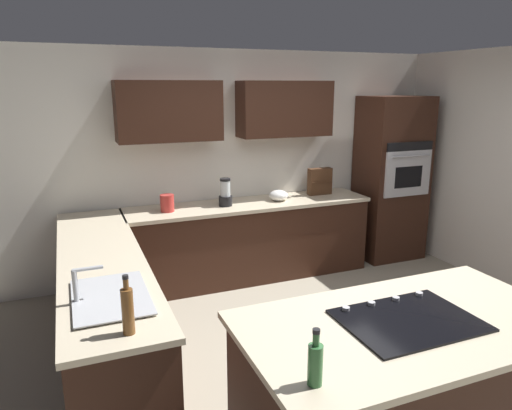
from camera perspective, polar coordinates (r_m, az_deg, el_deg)
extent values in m
plane|color=#9E937F|center=(4.33, 9.30, -16.52)|extent=(14.00, 14.00, 0.00)
cube|color=white|center=(5.68, -1.22, 5.14)|extent=(6.00, 0.10, 2.60)
cube|color=#381E14|center=(5.57, 3.49, 11.53)|extent=(1.10, 0.34, 0.63)
cube|color=#381E14|center=(5.14, -10.49, 11.10)|extent=(1.10, 0.34, 0.63)
cube|color=#381E14|center=(5.51, -0.73, -4.48)|extent=(2.80, 0.60, 0.86)
cube|color=beige|center=(5.38, -0.75, 0.06)|extent=(2.84, 0.64, 0.04)
cube|color=#381E14|center=(4.10, -17.77, -12.07)|extent=(0.60, 2.90, 0.86)
cube|color=beige|center=(3.92, -18.27, -6.15)|extent=(0.64, 2.94, 0.04)
cube|color=#381E14|center=(3.13, 17.28, -20.93)|extent=(1.86, 0.98, 0.86)
cube|color=beige|center=(2.90, 17.95, -13.60)|extent=(1.94, 1.06, 0.04)
cube|color=#381E14|center=(6.31, 16.00, 3.08)|extent=(0.80, 0.60, 2.07)
cube|color=silver|center=(6.05, 17.90, 3.64)|extent=(0.66, 0.03, 0.56)
cube|color=black|center=(6.05, 17.94, 3.25)|extent=(0.40, 0.01, 0.26)
cube|color=black|center=(6.00, 18.14, 6.73)|extent=(0.66, 0.02, 0.11)
cylinder|color=silver|center=(5.99, 18.27, 5.65)|extent=(0.56, 0.02, 0.02)
cube|color=#515456|center=(3.30, -17.43, -9.46)|extent=(0.40, 0.30, 0.02)
cube|color=#515456|center=(2.99, -16.83, -11.96)|extent=(0.40, 0.30, 0.02)
cube|color=#B7BABF|center=(3.15, -17.16, -10.50)|extent=(0.46, 0.70, 0.01)
cylinder|color=#B7BABF|center=(3.10, -21.00, -9.30)|extent=(0.03, 0.03, 0.22)
cylinder|color=#B7BABF|center=(3.06, -19.68, -7.27)|extent=(0.18, 0.02, 0.02)
cube|color=black|center=(2.89, 17.99, -13.12)|extent=(0.76, 0.56, 0.01)
cylinder|color=#B2B2B7|center=(3.20, 19.13, -10.11)|extent=(0.04, 0.04, 0.02)
cylinder|color=#B2B2B7|center=(3.09, 16.56, -10.78)|extent=(0.04, 0.04, 0.02)
cylinder|color=#B2B2B7|center=(2.99, 13.80, -11.48)|extent=(0.04, 0.04, 0.02)
cylinder|color=#B2B2B7|center=(2.89, 10.83, -12.20)|extent=(0.04, 0.04, 0.02)
cylinder|color=black|center=(5.25, -3.71, 0.50)|extent=(0.15, 0.15, 0.11)
cylinder|color=silver|center=(5.21, -3.74, 2.01)|extent=(0.11, 0.11, 0.17)
cylinder|color=black|center=(5.19, -3.75, 3.09)|extent=(0.12, 0.12, 0.03)
ellipsoid|color=white|center=(5.48, 2.75, 1.17)|extent=(0.22, 0.22, 0.12)
cube|color=#472B19|center=(5.82, 7.71, 2.85)|extent=(0.30, 0.10, 0.32)
cube|color=#472B19|center=(5.77, 7.98, 2.75)|extent=(0.28, 0.02, 0.02)
cylinder|color=red|center=(5.08, -10.69, 0.23)|extent=(0.15, 0.15, 0.18)
cylinder|color=brown|center=(2.67, -15.24, -12.33)|extent=(0.07, 0.07, 0.26)
cylinder|color=brown|center=(2.60, -15.47, -9.21)|extent=(0.03, 0.03, 0.06)
cylinder|color=black|center=(2.59, -15.53, -8.39)|extent=(0.03, 0.03, 0.02)
cylinder|color=#336B38|center=(2.22, 7.17, -18.65)|extent=(0.07, 0.07, 0.19)
cylinder|color=#336B38|center=(2.16, 7.28, -15.82)|extent=(0.03, 0.03, 0.06)
cylinder|color=black|center=(2.14, 7.31, -14.90)|extent=(0.03, 0.03, 0.02)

